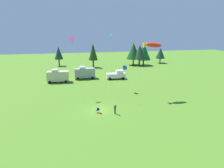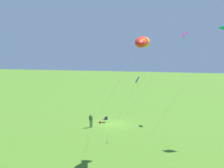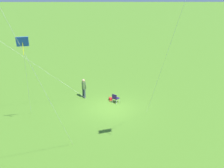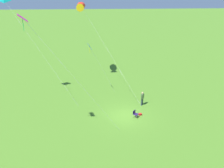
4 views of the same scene
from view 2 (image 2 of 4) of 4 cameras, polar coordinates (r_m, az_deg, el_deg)
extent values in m
plane|color=#4A7B23|center=(40.92, 0.06, -7.29)|extent=(160.00, 160.00, 0.00)
cylinder|color=#354248|center=(39.13, -4.00, -7.34)|extent=(0.14, 0.14, 0.85)
cylinder|color=#354248|center=(39.22, -3.71, -7.30)|extent=(0.14, 0.14, 0.85)
cylinder|color=#455F34|center=(39.00, -3.86, -6.27)|extent=(0.48, 0.48, 0.62)
sphere|color=tan|center=(38.89, -3.87, -5.61)|extent=(0.24, 0.24, 0.24)
cylinder|color=#455F34|center=(38.96, -4.17, -6.24)|extent=(0.15, 0.15, 0.55)
cylinder|color=#455F34|center=(39.13, -3.64, -6.18)|extent=(0.20, 0.21, 0.56)
cube|color=#231547|center=(41.50, -1.27, -6.48)|extent=(0.67, 0.67, 0.04)
cube|color=#231547|center=(41.28, -1.09, -6.27)|extent=(0.40, 0.33, 0.40)
cylinder|color=#A5A8AD|center=(41.59, -1.68, -6.75)|extent=(0.03, 0.03, 0.42)
cylinder|color=#A5A8AD|center=(41.84, -1.22, -6.67)|extent=(0.03, 0.03, 0.42)
cylinder|color=#A5A8AD|center=(41.27, -1.33, -6.86)|extent=(0.03, 0.03, 0.42)
cylinder|color=#A5A8AD|center=(41.51, -0.86, -6.78)|extent=(0.03, 0.03, 0.42)
cube|color=red|center=(41.29, -2.19, -7.00)|extent=(0.30, 0.37, 0.22)
ellipsoid|color=red|center=(27.47, 5.47, 7.67)|extent=(3.35, 1.14, 1.27)
cone|color=yellow|center=(28.93, 5.85, 7.64)|extent=(1.14, 0.99, 0.99)
sphere|color=yellow|center=(26.55, 5.87, 7.92)|extent=(0.24, 0.24, 0.24)
cylinder|color=silver|center=(33.05, 0.13, -1.49)|extent=(9.26, 7.31, 10.47)
cylinder|color=#4C3823|center=(39.41, -3.59, -7.86)|extent=(0.04, 0.04, 0.01)
cylinder|color=silver|center=(35.41, 13.44, 0.08)|extent=(2.02, 7.46, 11.93)
cylinder|color=#4C3823|center=(37.72, 7.44, -8.60)|extent=(0.04, 0.04, 0.01)
cube|color=blue|center=(33.70, 4.64, 0.78)|extent=(0.83, 0.54, 0.68)
cylinder|color=yellow|center=(33.76, 4.63, 0.01)|extent=(0.04, 0.04, 0.76)
cylinder|color=silver|center=(34.09, 1.90, -4.64)|extent=(0.79, 3.11, 6.47)
cylinder|color=#4C3823|center=(34.85, -0.78, -9.87)|extent=(0.04, 0.04, 0.01)
cube|color=#DB2F94|center=(42.58, 13.05, 8.83)|extent=(1.12, 1.00, 0.61)
cylinder|color=green|center=(42.57, 13.03, 8.08)|extent=(0.04, 0.04, 0.93)
cylinder|color=silver|center=(42.44, 7.44, 1.13)|extent=(1.09, 7.98, 11.59)
cylinder|color=#4C3823|center=(43.46, 1.98, -6.43)|extent=(0.04, 0.04, 0.01)
camera|label=1|loc=(61.62, -32.73, 9.81)|focal=35.00mm
camera|label=3|loc=(41.17, 33.47, 6.94)|focal=50.00mm
camera|label=4|loc=(64.41, 7.43, 11.65)|focal=42.00mm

